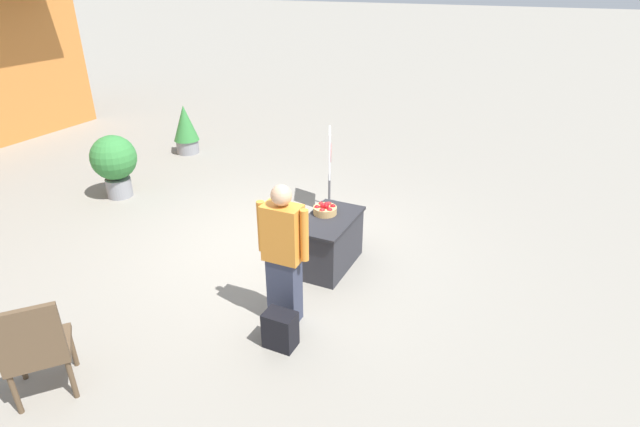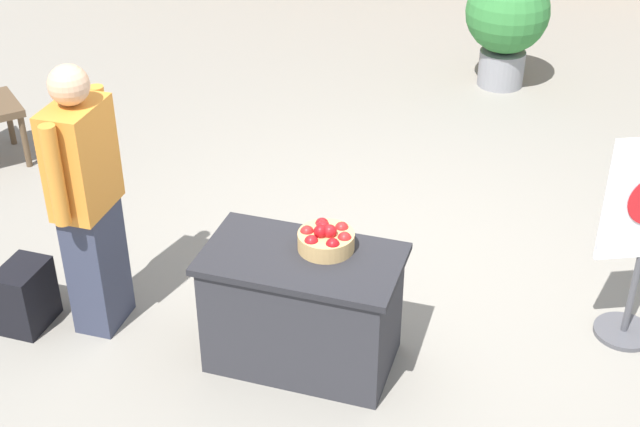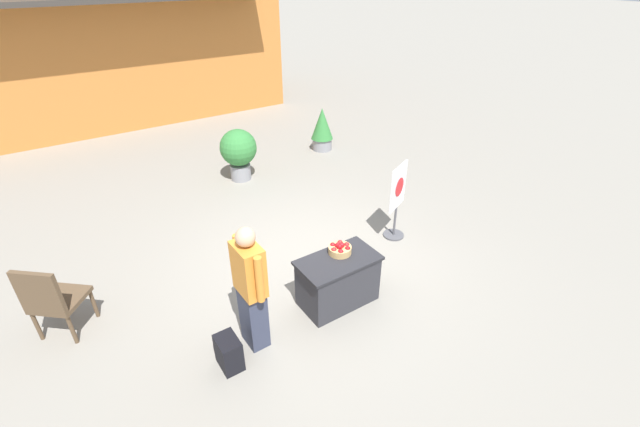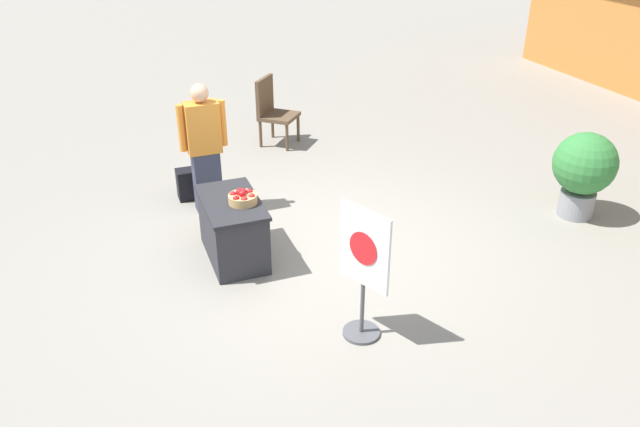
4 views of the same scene
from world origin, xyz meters
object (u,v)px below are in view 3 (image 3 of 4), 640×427
at_px(apple_basket, 340,249).
at_px(patio_chair, 51,298).
at_px(potted_plant_near_right, 239,150).
at_px(display_table, 338,280).
at_px(backpack, 229,353).
at_px(person_visitor, 251,288).
at_px(poster_board, 397,199).
at_px(potted_plant_far_right, 322,128).

xyz_separation_m(apple_basket, patio_chair, (-3.39, 1.35, -0.20)).
bearing_deg(apple_basket, potted_plant_near_right, 84.03).
xyz_separation_m(display_table, apple_basket, (0.10, 0.11, 0.43)).
xyz_separation_m(apple_basket, backpack, (-1.82, -0.31, -0.59)).
relative_size(display_table, potted_plant_near_right, 0.98).
bearing_deg(backpack, person_visitor, 21.95).
bearing_deg(person_visitor, poster_board, 13.83).
height_order(potted_plant_far_right, potted_plant_near_right, potted_plant_near_right).
xyz_separation_m(potted_plant_far_right, potted_plant_near_right, (-2.45, -0.42, 0.11)).
relative_size(apple_basket, backpack, 0.75).
height_order(patio_chair, potted_plant_far_right, patio_chair).
bearing_deg(potted_plant_far_right, patio_chair, -151.90).
height_order(backpack, patio_chair, patio_chair).
height_order(person_visitor, patio_chair, person_visitor).
distance_m(backpack, poster_board, 3.69).
bearing_deg(patio_chair, potted_plant_far_right, -20.85).
bearing_deg(potted_plant_near_right, patio_chair, -142.61).
relative_size(patio_chair, potted_plant_near_right, 0.97).
bearing_deg(person_visitor, backpack, -159.28).
bearing_deg(apple_basket, patio_chair, 158.30).
relative_size(apple_basket, potted_plant_near_right, 0.28).
height_order(apple_basket, person_visitor, person_visitor).
height_order(apple_basket, backpack, apple_basket).
height_order(person_visitor, poster_board, person_visitor).
height_order(backpack, potted_plant_near_right, potted_plant_near_right).
xyz_separation_m(backpack, potted_plant_far_right, (4.72, 5.02, 0.35)).
bearing_deg(poster_board, apple_basket, -92.13).
bearing_deg(backpack, apple_basket, 9.64).
xyz_separation_m(backpack, poster_board, (3.51, 1.00, 0.52)).
height_order(apple_basket, patio_chair, patio_chair).
bearing_deg(backpack, patio_chair, 133.44).
distance_m(display_table, poster_board, 2.00).
xyz_separation_m(poster_board, potted_plant_near_right, (-1.25, 3.59, -0.06)).
bearing_deg(poster_board, potted_plant_far_right, 138.92).
xyz_separation_m(person_visitor, poster_board, (3.09, 0.83, -0.14)).
bearing_deg(display_table, person_visitor, -178.77).
bearing_deg(apple_basket, backpack, -170.36).
height_order(display_table, apple_basket, apple_basket).
relative_size(person_visitor, potted_plant_far_right, 1.59).
distance_m(display_table, potted_plant_far_right, 5.68).
distance_m(apple_basket, patio_chair, 3.65).
relative_size(backpack, patio_chair, 0.38).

